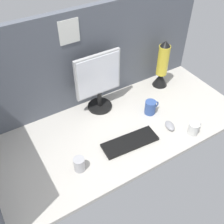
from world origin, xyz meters
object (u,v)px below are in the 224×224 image
mug_ceramic_blue (150,107)px  keyboard (130,142)px  lava_lamp (162,68)px  monitor (99,81)px  mug_steel (79,164)px  mug_ceramic_white (194,128)px  mouse (170,126)px

mug_ceramic_blue → keyboard: bearing=-149.4°
lava_lamp → mug_ceramic_blue: bearing=-140.6°
monitor → lava_lamp: 56.15cm
mug_ceramic_blue → mug_steel: (-65.91, -18.39, -0.58)cm
mug_ceramic_white → keyboard: bearing=160.4°
mug_ceramic_blue → lava_lamp: (27.64, 22.73, 11.42)cm
monitor → mug_ceramic_blue: (28.03, -24.68, -18.45)cm
monitor → mug_ceramic_blue: bearing=-41.4°
mug_steel → mouse: bearing=-1.1°
mug_ceramic_blue → mug_ceramic_white: size_ratio=1.12×
mug_ceramic_white → monitor: bearing=125.5°
mouse → mug_ceramic_white: 15.92cm
mug_ceramic_blue → mug_ceramic_white: bearing=-68.9°
monitor → mouse: monitor is taller
mug_ceramic_white → lava_lamp: size_ratio=0.26×
monitor → keyboard: 47.60cm
mouse → mug_steel: (-68.33, 1.26, 2.95)cm
mug_ceramic_blue → lava_lamp: bearing=39.4°
mug_ceramic_blue → mouse: bearing=-83.0°
mouse → mug_ceramic_blue: mug_ceramic_blue is taller
monitor → mouse: 58.10cm
mouse → mug_ceramic_blue: (-2.42, 19.65, 3.53)cm
lava_lamp → monitor: bearing=178.0°
monitor → mug_ceramic_white: 72.06cm
mug_ceramic_white → mug_steel: 79.35cm
monitor → lava_lamp: bearing=-2.0°
mug_ceramic_blue → mug_ceramic_white: mug_ceramic_blue is taller
mug_steel → lava_lamp: 102.90cm
monitor → mug_ceramic_white: monitor is taller
keyboard → mug_ceramic_blue: size_ratio=3.23×
keyboard → mug_ceramic_blue: (29.01, 17.15, 4.23)cm
mug_steel → monitor: bearing=48.7°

